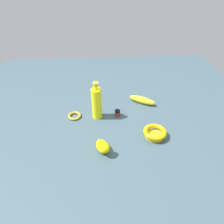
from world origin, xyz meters
The scene contains 7 objects.
ground centered at (0.00, 0.00, 0.00)m, with size 2.00×2.00×0.00m, color #384C56.
cat_figurine centered at (0.06, 0.24, 0.04)m, with size 0.09×0.12×0.09m.
nail_polish_jar centered at (-0.04, -0.06, 0.02)m, with size 0.04×0.04×0.04m.
banana centered at (-0.22, -0.19, 0.02)m, with size 0.19×0.05×0.05m, color yellow.
bangle centered at (0.24, -0.06, 0.01)m, with size 0.08×0.08×0.02m, color #B69125.
bottle_tall centered at (0.09, -0.05, 0.11)m, with size 0.06×0.06×0.25m.
bowl centered at (-0.24, 0.15, 0.03)m, with size 0.13×0.13×0.04m.
Camera 1 is at (0.06, 0.97, 0.83)m, focal length 32.59 mm.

